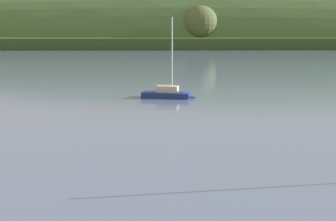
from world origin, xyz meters
TOP-DOWN VIEW (x-y plane):
  - far_shoreline_hill at (48.42, 225.51)m, footprint 551.64×128.20m
  - sailboat_midwater_white at (4.45, 58.52)m, footprint 7.03×2.99m

SIDE VIEW (x-z plane):
  - far_shoreline_hill at x=48.42m, z-range -29.73..30.06m
  - sailboat_midwater_white at x=4.45m, z-range -5.16..5.83m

